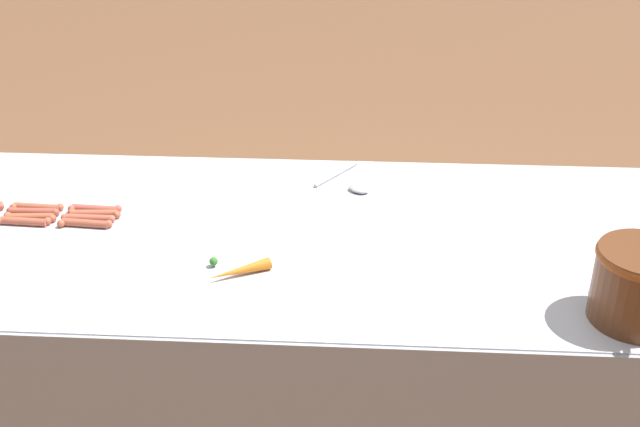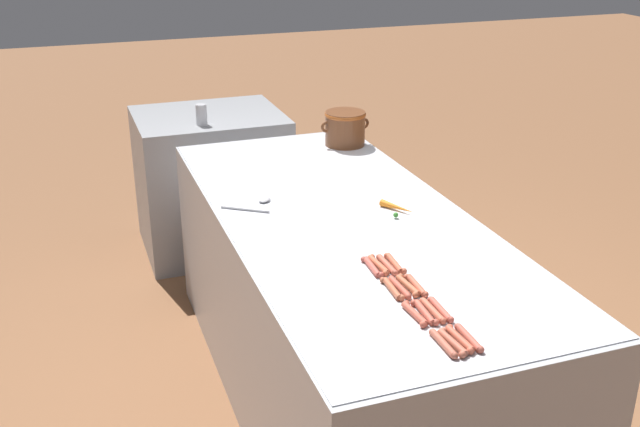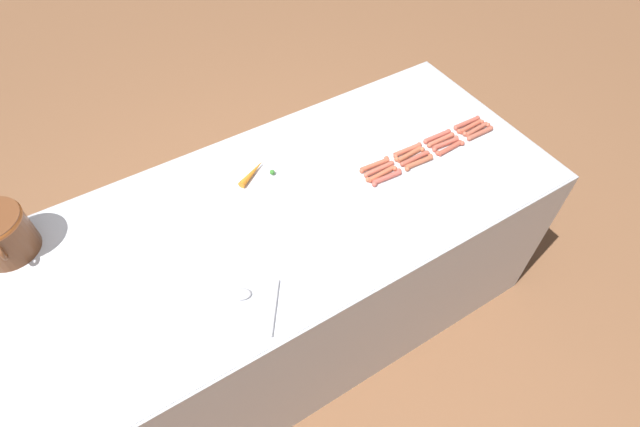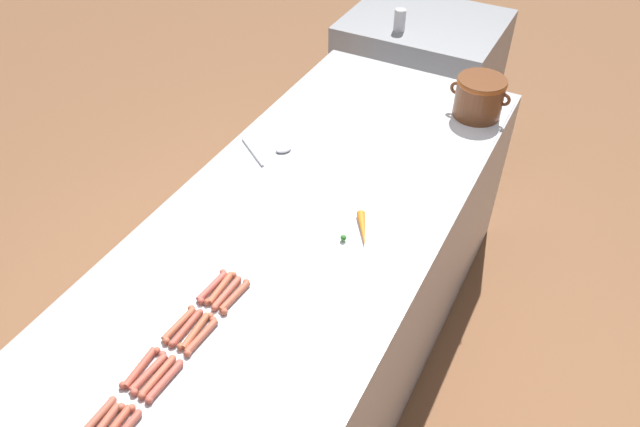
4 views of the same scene
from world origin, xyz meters
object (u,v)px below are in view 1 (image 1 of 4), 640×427
(hot_dog_14, at_px, (24,221))
(hot_dog_15, at_px, (85,223))
(hot_dog_7, at_px, (94,213))
(hot_dog_6, at_px, (33,212))
(hot_dog_10, at_px, (30,217))
(hot_dog_2, at_px, (37,207))
(serving_spoon, at_px, (351,184))
(hot_dog_11, at_px, (88,218))
(hot_dog_3, at_px, (95,209))
(carrot, at_px, (238,270))

(hot_dog_14, xyz_separation_m, hot_dog_15, (0.00, 0.18, 0.00))
(hot_dog_7, bearing_deg, hot_dog_15, -6.90)
(hot_dog_6, bearing_deg, hot_dog_10, 6.41)
(hot_dog_2, xyz_separation_m, serving_spoon, (-0.22, 0.93, -0.00))
(hot_dog_11, height_order, hot_dog_15, same)
(hot_dog_3, relative_size, hot_dog_7, 1.00)
(hot_dog_7, relative_size, hot_dog_15, 1.00)
(hot_dog_7, distance_m, serving_spoon, 0.79)
(hot_dog_11, distance_m, hot_dog_14, 0.18)
(serving_spoon, bearing_deg, hot_dog_6, -74.95)
(hot_dog_3, distance_m, hot_dog_11, 0.06)
(hot_dog_7, bearing_deg, carrot, 57.91)
(hot_dog_2, relative_size, hot_dog_7, 1.00)
(hot_dog_14, bearing_deg, hot_dog_3, 115.77)
(hot_dog_15, height_order, serving_spoon, hot_dog_15)
(hot_dog_11, bearing_deg, hot_dog_10, -89.16)
(hot_dog_10, distance_m, hot_dog_14, 0.03)
(hot_dog_2, relative_size, hot_dog_11, 1.00)
(hot_dog_2, xyz_separation_m, carrot, (0.32, 0.65, 0.00))
(hot_dog_3, height_order, serving_spoon, hot_dog_3)
(hot_dog_11, relative_size, hot_dog_14, 1.00)
(hot_dog_10, xyz_separation_m, hot_dog_14, (0.03, -0.01, 0.00))
(hot_dog_3, distance_m, hot_dog_15, 0.09)
(hot_dog_7, distance_m, hot_dog_10, 0.18)
(hot_dog_7, height_order, hot_dog_14, same)
(hot_dog_6, bearing_deg, hot_dog_14, -4.67)
(hot_dog_3, height_order, hot_dog_10, same)
(hot_dog_2, xyz_separation_m, hot_dog_6, (0.03, -0.00, 0.00))
(hot_dog_3, xyz_separation_m, serving_spoon, (-0.22, 0.75, -0.00))
(hot_dog_11, xyz_separation_m, hot_dog_14, (0.03, -0.18, 0.00))
(hot_dog_14, bearing_deg, hot_dog_11, 99.17)
(hot_dog_7, relative_size, hot_dog_14, 1.00)
(hot_dog_11, bearing_deg, hot_dog_7, 163.59)
(hot_dog_3, relative_size, hot_dog_6, 1.00)
(hot_dog_10, distance_m, hot_dog_11, 0.17)
(hot_dog_10, bearing_deg, hot_dog_11, 90.84)
(hot_dog_7, xyz_separation_m, hot_dog_15, (0.06, -0.01, 0.00))
(hot_dog_6, height_order, carrot, carrot)
(serving_spoon, xyz_separation_m, carrot, (0.54, -0.28, 0.01))
(hot_dog_10, distance_m, serving_spoon, 0.97)
(hot_dog_2, relative_size, hot_dog_10, 1.00)
(hot_dog_7, height_order, serving_spoon, hot_dog_7)
(hot_dog_10, height_order, hot_dog_15, same)
(hot_dog_2, bearing_deg, carrot, 63.64)
(hot_dog_7, height_order, hot_dog_15, same)
(hot_dog_7, xyz_separation_m, hot_dog_11, (0.03, -0.01, 0.00))
(hot_dog_14, height_order, carrot, carrot)
(hot_dog_6, distance_m, hot_dog_14, 0.06)
(hot_dog_2, relative_size, hot_dog_3, 1.00)
(hot_dog_11, xyz_separation_m, hot_dog_15, (0.03, 0.00, 0.00))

